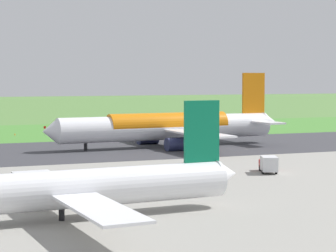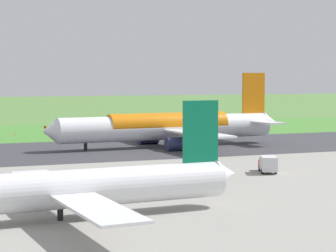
{
  "view_description": "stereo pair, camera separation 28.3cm",
  "coord_description": "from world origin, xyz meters",
  "px_view_note": "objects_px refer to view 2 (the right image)",
  "views": [
    {
      "loc": [
        49.46,
        131.49,
        14.66
      ],
      "look_at": [
        -2.24,
        0.0,
        4.5
      ],
      "focal_mm": 71.59,
      "sensor_mm": 36.0,
      "label": 1
    },
    {
      "loc": [
        49.2,
        131.6,
        14.66
      ],
      "look_at": [
        -2.24,
        0.0,
        4.5
      ],
      "focal_mm": 71.59,
      "sensor_mm": 36.0,
      "label": 2
    }
  ],
  "objects_px": {
    "airliner_parked_mid": "(62,189)",
    "airliner_main": "(170,127)",
    "no_stopping_sign": "(45,130)",
    "service_truck_fuel": "(268,164)",
    "traffic_cone_orange": "(15,134)"
  },
  "relations": [
    {
      "from": "service_truck_fuel",
      "to": "traffic_cone_orange",
      "type": "height_order",
      "value": "service_truck_fuel"
    },
    {
      "from": "airliner_parked_mid",
      "to": "traffic_cone_orange",
      "type": "height_order",
      "value": "airliner_parked_mid"
    },
    {
      "from": "airliner_main",
      "to": "traffic_cone_orange",
      "type": "xyz_separation_m",
      "value": [
        26.15,
        -41.59,
        -4.08
      ]
    },
    {
      "from": "service_truck_fuel",
      "to": "airliner_main",
      "type": "bearing_deg",
      "value": -90.14
    },
    {
      "from": "airliner_main",
      "to": "no_stopping_sign",
      "type": "distance_m",
      "value": 43.02
    },
    {
      "from": "airliner_parked_mid",
      "to": "no_stopping_sign",
      "type": "distance_m",
      "value": 104.46
    },
    {
      "from": "airliner_parked_mid",
      "to": "airliner_main",
      "type": "bearing_deg",
      "value": -120.01
    },
    {
      "from": "traffic_cone_orange",
      "to": "no_stopping_sign",
      "type": "bearing_deg",
      "value": 156.07
    },
    {
      "from": "airliner_main",
      "to": "service_truck_fuel",
      "type": "bearing_deg",
      "value": 89.86
    },
    {
      "from": "airliner_parked_mid",
      "to": "service_truck_fuel",
      "type": "height_order",
      "value": "airliner_parked_mid"
    },
    {
      "from": "airliner_parked_mid",
      "to": "no_stopping_sign",
      "type": "xyz_separation_m",
      "value": [
        -18.13,
        -102.86,
        -1.9
      ]
    },
    {
      "from": "no_stopping_sign",
      "to": "traffic_cone_orange",
      "type": "distance_m",
      "value": 7.82
    },
    {
      "from": "service_truck_fuel",
      "to": "traffic_cone_orange",
      "type": "bearing_deg",
      "value": -72.63
    },
    {
      "from": "traffic_cone_orange",
      "to": "airliner_parked_mid",
      "type": "bearing_deg",
      "value": 84.05
    },
    {
      "from": "airliner_main",
      "to": "service_truck_fuel",
      "type": "height_order",
      "value": "airliner_main"
    }
  ]
}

